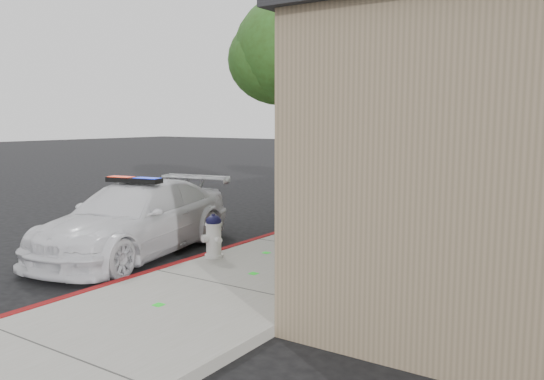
{
  "coord_description": "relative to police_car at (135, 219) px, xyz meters",
  "views": [
    {
      "loc": [
        6.86,
        -6.49,
        2.7
      ],
      "look_at": [
        0.68,
        2.68,
        1.29
      ],
      "focal_mm": 36.27,
      "sensor_mm": 36.0,
      "label": 1
    }
  ],
  "objects": [
    {
      "name": "ground",
      "position": [
        1.53,
        -1.02,
        -0.73
      ],
      "size": [
        120.0,
        120.0,
        0.0
      ],
      "primitive_type": "plane",
      "color": "black",
      "rests_on": "ground"
    },
    {
      "name": "sidewalk",
      "position": [
        3.13,
        1.98,
        -0.65
      ],
      "size": [
        3.2,
        60.0,
        0.15
      ],
      "primitive_type": "cube",
      "color": "gray",
      "rests_on": "ground"
    },
    {
      "name": "red_curb",
      "position": [
        1.59,
        1.98,
        -0.65
      ],
      "size": [
        0.14,
        60.0,
        0.16
      ],
      "primitive_type": "cube",
      "color": "maroon",
      "rests_on": "ground"
    },
    {
      "name": "police_car",
      "position": [
        0.0,
        0.0,
        0.0
      ],
      "size": [
        2.9,
        5.29,
        1.57
      ],
      "rotation": [
        0.0,
        0.0,
        0.18
      ],
      "color": "white",
      "rests_on": "ground"
    },
    {
      "name": "fire_hydrant",
      "position": [
        1.88,
        0.2,
        -0.17
      ],
      "size": [
        0.47,
        0.41,
        0.82
      ],
      "rotation": [
        0.0,
        0.0,
        -0.37
      ],
      "color": "white",
      "rests_on": "sidewalk"
    },
    {
      "name": "street_tree_near",
      "position": [
        2.49,
        2.38,
        3.28
      ],
      "size": [
        3.04,
        2.82,
        5.17
      ],
      "rotation": [
        0.0,
        0.0,
        -0.2
      ],
      "color": "black",
      "rests_on": "sidewalk"
    },
    {
      "name": "street_tree_mid",
      "position": [
        2.45,
        4.9,
        4.67
      ],
      "size": [
        3.65,
        3.78,
        6.96
      ],
      "rotation": [
        0.0,
        0.0,
        0.32
      ],
      "color": "black",
      "rests_on": "sidewalk"
    },
    {
      "name": "street_tree_far",
      "position": [
        2.28,
        10.21,
        3.28
      ],
      "size": [
        2.84,
        2.74,
        5.14
      ],
      "rotation": [
        0.0,
        0.0,
        0.07
      ],
      "color": "black",
      "rests_on": "sidewalk"
    }
  ]
}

